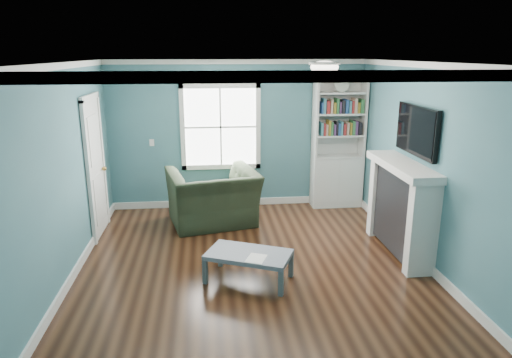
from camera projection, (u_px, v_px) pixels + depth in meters
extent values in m
plane|color=black|center=(252.00, 265.00, 6.02)|extent=(5.00, 5.00, 0.00)
plane|color=#3C6D7A|center=(238.00, 135.00, 8.06)|extent=(4.50, 0.00, 4.50)
plane|color=#3C6D7A|center=(286.00, 256.00, 3.27)|extent=(4.50, 0.00, 4.50)
plane|color=#3C6D7A|center=(64.00, 175.00, 5.43)|extent=(0.00, 5.00, 5.00)
plane|color=#3C6D7A|center=(424.00, 165.00, 5.90)|extent=(0.00, 5.00, 5.00)
plane|color=white|center=(251.00, 62.00, 5.32)|extent=(5.00, 5.00, 0.00)
cube|color=white|center=(239.00, 202.00, 8.38)|extent=(4.50, 0.03, 0.12)
cube|color=white|center=(77.00, 270.00, 5.77)|extent=(0.03, 5.00, 0.12)
cube|color=white|center=(414.00, 253.00, 6.23)|extent=(0.03, 5.00, 0.12)
cube|color=white|center=(237.00, 62.00, 7.71)|extent=(4.50, 0.04, 0.08)
cube|color=white|center=(289.00, 77.00, 2.96)|extent=(4.50, 0.04, 0.08)
cube|color=white|center=(53.00, 66.00, 5.10)|extent=(0.04, 5.00, 0.08)
cube|color=white|center=(433.00, 65.00, 5.56)|extent=(0.04, 5.00, 0.08)
cube|color=white|center=(221.00, 127.00, 7.99)|extent=(1.24, 0.01, 1.34)
cube|color=white|center=(183.00, 128.00, 7.90)|extent=(0.08, 0.06, 1.50)
cube|color=white|center=(258.00, 127.00, 8.04)|extent=(0.08, 0.06, 1.50)
cube|color=white|center=(221.00, 167.00, 8.16)|extent=(1.40, 0.06, 0.08)
cube|color=white|center=(220.00, 86.00, 7.78)|extent=(1.40, 0.06, 0.08)
cube|color=white|center=(221.00, 127.00, 7.97)|extent=(1.24, 0.03, 0.03)
cube|color=white|center=(221.00, 127.00, 7.97)|extent=(0.03, 0.03, 1.34)
cube|color=silver|center=(336.00, 181.00, 8.28)|extent=(0.90, 0.35, 0.90)
cube|color=silver|center=(315.00, 119.00, 7.93)|extent=(0.04, 0.35, 1.40)
cube|color=silver|center=(363.00, 118.00, 8.02)|extent=(0.04, 0.35, 1.40)
cube|color=silver|center=(337.00, 117.00, 8.13)|extent=(0.90, 0.02, 1.40)
cube|color=silver|center=(341.00, 79.00, 7.79)|extent=(0.90, 0.35, 0.04)
cube|color=silver|center=(337.00, 156.00, 8.15)|extent=(0.84, 0.33, 0.03)
cube|color=silver|center=(338.00, 135.00, 8.05)|extent=(0.84, 0.33, 0.03)
cube|color=silver|center=(339.00, 114.00, 7.95)|extent=(0.84, 0.33, 0.03)
cube|color=silver|center=(341.00, 93.00, 7.85)|extent=(0.84, 0.33, 0.03)
cube|color=teal|center=(339.00, 128.00, 8.00)|extent=(0.70, 0.25, 0.22)
cube|color=maroon|center=(340.00, 107.00, 7.90)|extent=(0.70, 0.25, 0.22)
cylinder|color=beige|center=(342.00, 84.00, 7.77)|extent=(0.26, 0.06, 0.26)
cube|color=black|center=(402.00, 212.00, 6.27)|extent=(0.30, 1.20, 1.10)
cube|color=black|center=(399.00, 225.00, 6.32)|extent=(0.22, 0.65, 0.70)
cube|color=silver|center=(422.00, 230.00, 5.62)|extent=(0.36, 0.16, 1.20)
cube|color=silver|center=(382.00, 197.00, 6.91)|extent=(0.36, 0.16, 1.20)
cube|color=silver|center=(403.00, 166.00, 6.09)|extent=(0.44, 1.58, 0.10)
cube|color=black|center=(417.00, 130.00, 5.98)|extent=(0.06, 1.10, 0.65)
cube|color=silver|center=(96.00, 169.00, 6.85)|extent=(0.04, 0.80, 2.05)
cube|color=white|center=(89.00, 177.00, 6.42)|extent=(0.05, 0.08, 2.13)
cube|color=white|center=(103.00, 162.00, 7.28)|extent=(0.05, 0.08, 2.13)
cube|color=white|center=(89.00, 97.00, 6.57)|extent=(0.05, 0.98, 0.08)
sphere|color=#BF8C3F|center=(104.00, 169.00, 7.16)|extent=(0.07, 0.07, 0.07)
ellipsoid|color=white|center=(324.00, 67.00, 5.53)|extent=(0.34, 0.34, 0.15)
cylinder|color=white|center=(325.00, 63.00, 5.51)|extent=(0.38, 0.38, 0.03)
cube|color=white|center=(152.00, 143.00, 7.92)|extent=(0.08, 0.01, 0.12)
imported|color=black|center=(213.00, 189.00, 7.34)|extent=(1.53, 1.16, 1.19)
cube|color=#4B555A|center=(205.00, 272.00, 5.51)|extent=(0.07, 0.07, 0.31)
cube|color=#4B555A|center=(281.00, 283.00, 5.23)|extent=(0.07, 0.07, 0.31)
cube|color=#4B555A|center=(221.00, 255.00, 5.96)|extent=(0.07, 0.07, 0.31)
cube|color=#4B555A|center=(291.00, 265.00, 5.68)|extent=(0.07, 0.07, 0.31)
cube|color=#53596A|center=(249.00, 255.00, 5.55)|extent=(1.14, 0.91, 0.05)
cube|color=white|center=(256.00, 258.00, 5.38)|extent=(0.30, 0.33, 0.00)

